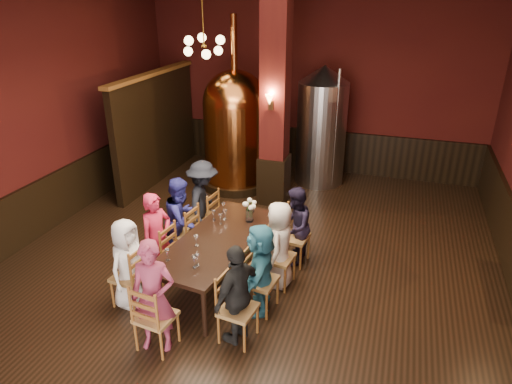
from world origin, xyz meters
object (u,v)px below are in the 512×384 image
(person_0, at_px, (128,263))
(steel_vessel, at_px, (322,126))
(person_1, at_px, (157,238))
(rose_vase, at_px, (249,207))
(person_2, at_px, (182,219))
(copper_kettle, at_px, (236,128))
(dining_table, at_px, (218,242))

(person_0, relative_size, steel_vessel, 0.50)
(person_1, bearing_deg, rose_vase, -31.82)
(person_2, bearing_deg, person_1, 170.72)
(copper_kettle, relative_size, rose_vase, 9.50)
(person_0, xyz_separation_m, copper_kettle, (-0.09, 4.52, 0.68))
(copper_kettle, bearing_deg, steel_vessel, 24.06)
(copper_kettle, distance_m, steel_vessel, 1.92)
(person_1, distance_m, rose_vase, 1.48)
(person_1, xyz_separation_m, steel_vessel, (1.58, 4.64, 0.61))
(person_2, distance_m, steel_vessel, 4.30)
(steel_vessel, bearing_deg, person_0, -107.44)
(person_0, distance_m, rose_vase, 2.01)
(steel_vessel, bearing_deg, copper_kettle, -155.94)
(dining_table, bearing_deg, person_0, -130.36)
(person_0, height_order, person_2, person_2)
(dining_table, relative_size, steel_vessel, 0.94)
(person_1, relative_size, person_2, 1.00)
(person_0, relative_size, copper_kettle, 0.36)
(dining_table, height_order, person_1, person_1)
(person_1, height_order, rose_vase, person_1)
(person_0, bearing_deg, steel_vessel, -9.18)
(steel_vessel, bearing_deg, person_2, -110.66)
(person_2, bearing_deg, copper_kettle, 2.29)
(person_1, relative_size, rose_vase, 3.71)
(dining_table, bearing_deg, copper_kettle, 113.26)
(dining_table, xyz_separation_m, person_0, (-0.97, -0.89, -0.02))
(person_0, height_order, steel_vessel, steel_vessel)
(person_0, bearing_deg, copper_kettle, 9.37)
(person_1, xyz_separation_m, rose_vase, (1.16, 0.87, 0.28))
(dining_table, xyz_separation_m, person_1, (-0.88, -0.22, 0.03))
(person_0, bearing_deg, person_1, 1.18)
(person_0, distance_m, person_2, 1.33)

